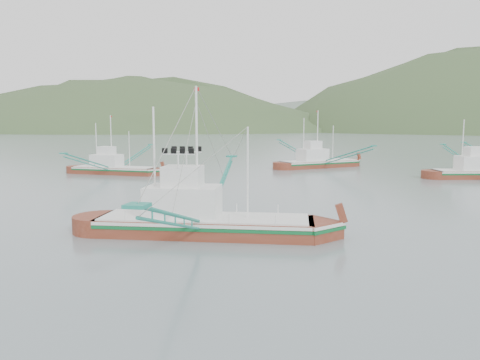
# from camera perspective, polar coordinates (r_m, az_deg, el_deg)

# --- Properties ---
(ground) EXTENTS (1200.00, 1200.00, 0.00)m
(ground) POSITION_cam_1_polar(r_m,az_deg,el_deg) (34.33, -2.22, -6.52)
(ground) COLOR slate
(ground) RESTS_ON ground
(main_boat) EXTENTS (15.85, 28.04, 11.38)m
(main_boat) POSITION_cam_1_polar(r_m,az_deg,el_deg) (33.67, -4.76, -3.86)
(main_boat) COLOR maroon
(main_boat) RESTS_ON ground
(bg_boat_far) EXTENTS (21.28, 23.24, 10.88)m
(bg_boat_far) POSITION_cam_1_polar(r_m,az_deg,el_deg) (84.48, 9.60, 3.11)
(bg_boat_far) COLOR maroon
(bg_boat_far) RESTS_ON ground
(bg_boat_left) EXTENTS (13.58, 24.19, 9.80)m
(bg_boat_left) POSITION_cam_1_polar(r_m,az_deg,el_deg) (75.49, -15.18, 1.74)
(bg_boat_left) COLOR maroon
(bg_boat_left) RESTS_ON ground
(headland_left) EXTENTS (448.00, 308.00, 210.00)m
(headland_left) POSITION_cam_1_polar(r_m,az_deg,el_deg) (435.30, -13.04, 5.86)
(headland_left) COLOR #344C27
(headland_left) RESTS_ON ground
(ridge_distant) EXTENTS (960.00, 400.00, 240.00)m
(ridge_distant) POSITION_cam_1_polar(r_m,az_deg,el_deg) (592.67, 14.86, 6.09)
(ridge_distant) COLOR slate
(ridge_distant) RESTS_ON ground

